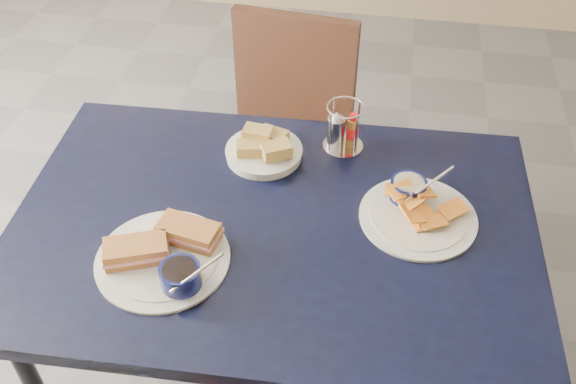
% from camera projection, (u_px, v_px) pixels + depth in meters
% --- Properties ---
extents(ground, '(6.00, 6.00, 0.00)m').
position_uv_depth(ground, '(276.00, 379.00, 2.07)').
color(ground, '#515156').
rests_on(ground, ground).
extents(dining_table, '(1.30, 0.89, 0.75)m').
position_uv_depth(dining_table, '(273.00, 241.00, 1.59)').
color(dining_table, black).
rests_on(dining_table, ground).
extents(chair_far, '(0.46, 0.44, 0.89)m').
position_uv_depth(chair_far, '(284.00, 128.00, 2.21)').
color(chair_far, black).
rests_on(chair_far, ground).
extents(sandwich_plate, '(0.32, 0.31, 0.12)m').
position_uv_depth(sandwich_plate, '(166.00, 254.00, 1.44)').
color(sandwich_plate, white).
rests_on(sandwich_plate, dining_table).
extents(plantain_plate, '(0.28, 0.28, 0.12)m').
position_uv_depth(plantain_plate, '(415.00, 207.00, 1.56)').
color(plantain_plate, white).
rests_on(plantain_plate, dining_table).
extents(bread_basket, '(0.20, 0.20, 0.07)m').
position_uv_depth(bread_basket, '(264.00, 149.00, 1.71)').
color(bread_basket, white).
rests_on(bread_basket, dining_table).
extents(condiment_caddy, '(0.11, 0.11, 0.14)m').
position_uv_depth(condiment_caddy, '(342.00, 130.00, 1.72)').
color(condiment_caddy, silver).
rests_on(condiment_caddy, dining_table).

